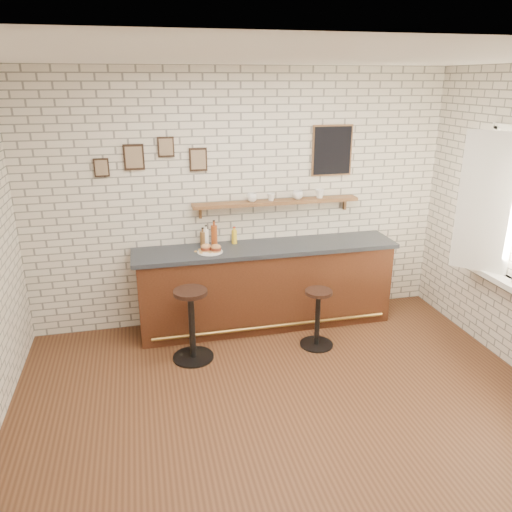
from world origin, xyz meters
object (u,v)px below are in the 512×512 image
Objects in this scene: bar_stool_right at (318,316)px; shelf_cup_b at (271,197)px; shelf_cup_d at (320,194)px; shelf_cup_a at (252,198)px; bar_stool_left at (192,322)px; bitters_bottle_white at (206,237)px; sandwich_plate at (210,252)px; shelf_cup_c at (298,195)px; bitters_bottle_brown at (203,238)px; bar_counter at (266,286)px; bitters_bottle_amber at (214,235)px; condiment_bottle_yellow at (234,236)px; ciabatta_sandwich at (211,248)px.

shelf_cup_b reaches higher than bar_stool_right.
shelf_cup_a is at bearing 162.63° from shelf_cup_d.
shelf_cup_d is (1.68, 0.80, 1.12)m from bar_stool_left.
bitters_bottle_white is at bearing 179.22° from shelf_cup_a.
sandwich_plate is 1.26m from shelf_cup_c.
bar_stool_right is at bearing -36.99° from bitters_bottle_white.
bitters_bottle_brown reaches higher than bar_stool_right.
bitters_bottle_brown is at bearing 179.12° from shelf_cup_a.
bitters_bottle_white reaches higher than bar_counter.
bitters_bottle_amber is 3.20× the size of shelf_cup_b.
bar_counter is at bearing -17.58° from bitters_bottle_amber.
shelf_cup_d reaches higher than condiment_bottle_yellow.
sandwich_plate is at bearing 61.28° from bar_stool_left.
ciabatta_sandwich is at bearing 173.77° from shelf_cup_d.
bitters_bottle_amber is at bearing 89.16° from shelf_cup_c.
bitters_bottle_amber is 0.24m from condiment_bottle_yellow.
shelf_cup_c reaches higher than shelf_cup_b.
bitters_bottle_brown reaches higher than bar_stool_left.
sandwich_plate is 2.27× the size of shelf_cup_a.
condiment_bottle_yellow is (0.33, 0.25, 0.08)m from sandwich_plate.
bitters_bottle_white is 2.21× the size of shelf_cup_d.
bar_stool_left is at bearing -138.73° from shelf_cup_a.
shelf_cup_d is (0.71, 0.20, 1.05)m from bar_counter.
shelf_cup_b is at bearing 88.27° from shelf_cup_c.
ciabatta_sandwich is at bearing 123.92° from shelf_cup_b.
bar_stool_left is at bearing -107.51° from bitters_bottle_brown.
shelf_cup_d reaches higher than shelf_cup_a.
bitters_bottle_brown is 0.74m from shelf_cup_a.
bitters_bottle_brown is 0.89× the size of bitters_bottle_white.
shelf_cup_d is (1.29, 0.02, 0.42)m from bitters_bottle_amber.
condiment_bottle_yellow is at bearing 89.44° from shelf_cup_c.
shelf_cup_c is at bearing -2.43° from shelf_cup_a.
bar_stool_right is at bearing -1.90° from bar_stool_left.
bitters_bottle_white is at bearing 91.23° from sandwich_plate.
bitters_bottle_amber is (-0.58, 0.18, 0.63)m from bar_counter.
condiment_bottle_yellow is at bearing 106.59° from shelf_cup_b.
shelf_cup_d reaches higher than shelf_cup_b.
shelf_cup_d is at bearing 15.77° from bar_counter.
bitters_bottle_amber is 1.47× the size of condiment_bottle_yellow.
bar_stool_left is (-0.30, -0.53, -0.63)m from ciabatta_sandwich.
condiment_bottle_yellow reaches higher than bar_stool_left.
ciabatta_sandwich is at bearing 152.03° from bar_stool_right.
shelf_cup_c reaches higher than ciabatta_sandwich.
bar_stool_left reaches higher than bar_stool_right.
bitters_bottle_white is at bearing 89.09° from shelf_cup_c.
shelf_cup_d is at bearing 0.71° from bitters_bottle_amber.
shelf_cup_d is (0.84, 0.00, 0.00)m from shelf_cup_a.
bitters_bottle_brown is 1.78× the size of shelf_cup_a.
bitters_bottle_white reaches higher than bar_stool_right.
shelf_cup_b is at bearing 36.84° from bar_stool_left.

